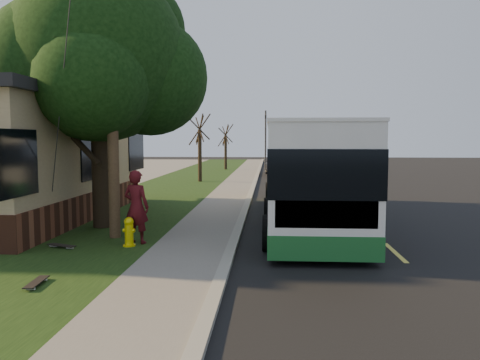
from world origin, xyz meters
The scene contains 16 objects.
ground centered at (0.00, 0.00, 0.00)m, with size 120.00×120.00×0.00m, color black.
road centered at (4.00, 10.00, 0.01)m, with size 8.00×80.00×0.01m, color black.
curb centered at (0.00, 10.00, 0.06)m, with size 0.25×80.00×0.12m, color gray.
sidewalk centered at (-1.00, 10.00, 0.04)m, with size 2.00×80.00×0.08m, color slate.
grass_verge centered at (-4.50, 10.00, 0.04)m, with size 5.00×80.00×0.07m, color black.
fire_hydrant centered at (-2.60, 0.00, 0.43)m, with size 0.32×0.32×0.74m.
utility_pole centered at (-3.31, 0.99, 4.63)m, with size 2.86×3.21×9.07m.
leafy_tree centered at (-4.17, 2.65, 5.17)m, with size 6.30×6.00×7.80m.
bare_tree_near centered at (-3.50, 18.00, 2.15)m, with size 1.38×1.21×4.31m.
bare_tree_far centered at (-3.00, 30.00, 2.00)m, with size 1.38×1.21×4.03m.
traffic_signal centered at (0.50, 34.00, 3.16)m, with size 0.18×0.22×5.50m.
transit_bus centered at (2.13, 4.30, 1.71)m, with size 2.74×11.86×3.21m.
skateboarder centered at (-2.50, 0.34, 1.02)m, with size 0.69×0.46×1.90m, color #490E14.
skateboard_main centered at (-3.36, -3.24, 0.13)m, with size 0.26×0.80×0.07m.
skateboard_spare centered at (-4.22, -0.30, 0.13)m, with size 0.81×0.46×0.07m.
distant_car centered at (1.65, 24.34, 0.84)m, with size 1.99×4.95×1.69m, color black.
Camera 1 is at (0.94, -11.42, 2.77)m, focal length 35.00 mm.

